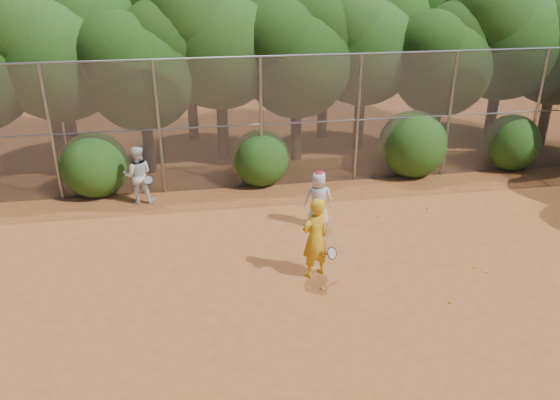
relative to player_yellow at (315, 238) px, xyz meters
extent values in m
plane|color=#9D5123|center=(0.51, -0.70, -0.96)|extent=(80.00, 80.00, 0.00)
cylinder|color=gray|center=(-6.49, 5.30, 1.04)|extent=(0.09, 0.09, 4.00)
cylinder|color=gray|center=(-3.49, 5.30, 1.04)|extent=(0.09, 0.09, 4.00)
cylinder|color=gray|center=(-0.49, 5.30, 1.04)|extent=(0.09, 0.09, 4.00)
cylinder|color=gray|center=(2.51, 5.30, 1.04)|extent=(0.09, 0.09, 4.00)
cylinder|color=gray|center=(5.51, 5.30, 1.04)|extent=(0.09, 0.09, 4.00)
cylinder|color=gray|center=(8.51, 5.30, 1.04)|extent=(0.09, 0.09, 4.00)
cylinder|color=gray|center=(0.51, 5.30, 3.04)|extent=(20.00, 0.05, 0.05)
cylinder|color=gray|center=(0.51, 5.30, 1.04)|extent=(20.00, 0.04, 0.04)
cube|color=slate|center=(0.51, 5.30, 1.04)|extent=(20.00, 0.02, 4.00)
cylinder|color=black|center=(-6.49, 7.80, 0.30)|extent=(0.38, 0.38, 2.52)
sphere|color=#1F4912|center=(-6.49, 7.80, 2.77)|extent=(4.03, 4.03, 4.03)
sphere|color=#1F4912|center=(-5.69, 8.21, 3.78)|extent=(3.23, 3.23, 3.23)
sphere|color=#1F4912|center=(-7.20, 7.50, 3.58)|extent=(3.02, 3.02, 3.02)
cylinder|color=black|center=(-3.99, 7.10, 0.13)|extent=(0.36, 0.36, 2.17)
sphere|color=black|center=(-3.99, 7.10, 2.26)|extent=(3.47, 3.47, 3.47)
sphere|color=black|center=(-3.30, 7.45, 3.12)|extent=(2.78, 2.78, 2.78)
sphere|color=black|center=(-4.60, 6.84, 2.95)|extent=(2.60, 2.60, 2.60)
cylinder|color=black|center=(-1.49, 8.10, 0.37)|extent=(0.39, 0.39, 2.66)
sphere|color=#1F4912|center=(-1.49, 8.10, 2.98)|extent=(4.26, 4.26, 4.26)
sphere|color=#1F4912|center=(-0.64, 8.53, 4.04)|extent=(3.40, 3.40, 3.40)
sphere|color=#1F4912|center=(-2.24, 7.78, 3.83)|extent=(3.19, 3.19, 3.19)
cylinder|color=black|center=(1.01, 7.50, 0.18)|extent=(0.37, 0.37, 2.27)
sphere|color=black|center=(1.01, 7.50, 2.41)|extent=(3.64, 3.64, 3.64)
sphere|color=black|center=(1.73, 7.87, 3.32)|extent=(2.91, 2.91, 2.91)
sphere|color=black|center=(0.37, 7.23, 3.14)|extent=(2.73, 2.73, 2.73)
cylinder|color=black|center=(3.51, 8.30, 0.27)|extent=(0.38, 0.38, 2.45)
sphere|color=#1F4912|center=(3.51, 8.30, 2.67)|extent=(3.92, 3.92, 3.92)
sphere|color=#1F4912|center=(4.29, 8.70, 3.65)|extent=(3.14, 3.14, 3.14)
sphere|color=#1F4912|center=(2.82, 8.01, 3.45)|extent=(2.94, 2.94, 2.94)
cylinder|color=black|center=(6.01, 7.30, 0.09)|extent=(0.36, 0.36, 2.10)
sphere|color=black|center=(6.01, 7.30, 2.15)|extent=(3.36, 3.36, 3.36)
sphere|color=black|center=(6.68, 7.64, 2.99)|extent=(2.69, 2.69, 2.69)
sphere|color=black|center=(5.42, 7.05, 2.82)|extent=(2.52, 2.52, 2.52)
cylinder|color=black|center=(8.51, 7.90, 0.34)|extent=(0.39, 0.39, 2.59)
sphere|color=#1F4912|center=(8.51, 7.90, 2.88)|extent=(4.14, 4.14, 4.14)
sphere|color=#1F4912|center=(9.34, 8.32, 3.91)|extent=(3.32, 3.32, 3.32)
sphere|color=#1F4912|center=(7.78, 7.59, 3.71)|extent=(3.11, 3.11, 3.11)
cylinder|color=black|center=(10.51, 7.60, 0.20)|extent=(0.37, 0.37, 2.31)
sphere|color=black|center=(10.51, 7.60, 2.46)|extent=(3.70, 3.70, 3.70)
sphere|color=black|center=(9.86, 7.33, 3.20)|extent=(2.77, 2.77, 2.77)
cylinder|color=black|center=(-7.49, 10.10, 0.36)|extent=(0.39, 0.39, 2.62)
sphere|color=#1F4912|center=(-7.49, 10.10, 2.93)|extent=(4.20, 4.20, 4.20)
sphere|color=#1F4912|center=(-6.65, 10.52, 3.98)|extent=(3.36, 3.36, 3.36)
sphere|color=#1F4912|center=(-8.23, 9.79, 3.77)|extent=(3.15, 3.15, 3.15)
cylinder|color=black|center=(-2.49, 10.30, 0.44)|extent=(0.40, 0.40, 2.80)
sphere|color=#1F4912|center=(-2.49, 10.30, 3.19)|extent=(4.48, 4.48, 4.48)
sphere|color=#1F4912|center=(-3.28, 9.97, 4.08)|extent=(3.36, 3.36, 3.36)
cylinder|color=black|center=(2.51, 9.90, 0.30)|extent=(0.38, 0.38, 2.52)
sphere|color=#1F4912|center=(2.51, 9.90, 2.77)|extent=(4.03, 4.03, 4.03)
sphere|color=#1F4912|center=(3.31, 10.31, 3.78)|extent=(3.23, 3.23, 3.23)
sphere|color=#1F4912|center=(1.80, 9.60, 3.58)|extent=(3.02, 3.02, 3.02)
cylinder|color=black|center=(7.01, 10.50, 0.41)|extent=(0.40, 0.40, 2.73)
sphere|color=#1F4912|center=(7.01, 10.50, 3.08)|extent=(4.37, 4.37, 4.37)
sphere|color=#1F4912|center=(6.24, 10.18, 3.96)|extent=(3.28, 3.28, 3.28)
sphere|color=#1F4912|center=(-5.49, 5.60, 0.04)|extent=(2.00, 2.00, 2.00)
sphere|color=#1F4912|center=(-0.49, 5.60, -0.06)|extent=(1.80, 1.80, 1.80)
sphere|color=#1F4912|center=(4.51, 5.60, 0.14)|extent=(2.20, 2.20, 2.20)
sphere|color=#1F4912|center=(8.01, 5.60, -0.01)|extent=(1.90, 1.90, 1.90)
imported|color=gold|center=(0.00, 0.00, 0.00)|extent=(0.83, 0.72, 1.92)
torus|color=black|center=(0.35, -0.20, -0.31)|extent=(0.34, 0.32, 0.28)
cylinder|color=black|center=(0.22, -0.05, -0.41)|extent=(0.19, 0.22, 0.16)
imported|color=silver|center=(0.63, 2.37, -0.18)|extent=(0.84, 0.63, 1.56)
ellipsoid|color=red|center=(0.63, 2.37, 0.56)|extent=(0.22, 0.22, 0.13)
sphere|color=gold|center=(0.93, 2.17, -0.11)|extent=(0.07, 0.07, 0.07)
imported|color=white|center=(-4.18, 4.70, -0.10)|extent=(0.85, 0.67, 1.71)
torus|color=black|center=(-3.88, 4.40, -0.16)|extent=(0.34, 0.28, 0.23)
cylinder|color=black|center=(-3.85, 4.56, -0.31)|extent=(0.07, 0.22, 0.22)
sphere|color=gold|center=(3.95, -0.57, -0.92)|extent=(0.07, 0.07, 0.07)
sphere|color=gold|center=(2.42, 2.58, -0.92)|extent=(0.07, 0.07, 0.07)
sphere|color=gold|center=(2.58, -1.54, -0.92)|extent=(0.07, 0.07, 0.07)
sphere|color=gold|center=(3.75, -0.34, -0.92)|extent=(0.07, 0.07, 0.07)
sphere|color=gold|center=(0.05, -0.62, -0.92)|extent=(0.07, 0.07, 0.07)
sphere|color=gold|center=(3.97, 2.87, -0.92)|extent=(0.07, 0.07, 0.07)
camera|label=1|loc=(-2.48, -10.35, 5.83)|focal=35.00mm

